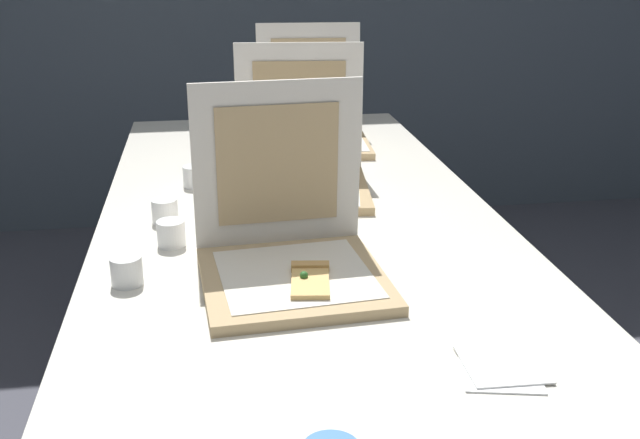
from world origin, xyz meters
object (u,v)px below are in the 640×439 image
pizza_box_middle (301,170)px  cup_white_near_left (127,271)px  table (302,236)px  cup_white_near_center (171,233)px  pizza_box_front (291,252)px  cup_white_far (194,176)px  pizza_box_back (312,127)px  cup_white_mid (165,211)px  napkin_pile (501,368)px

pizza_box_middle → cup_white_near_left: pizza_box_middle is taller
table → cup_white_near_center: 0.34m
pizza_box_front → cup_white_far: size_ratio=6.12×
table → cup_white_near_left: 0.50m
pizza_box_middle → pizza_box_back: size_ratio=0.93×
pizza_box_middle → cup_white_near_left: 0.68m
pizza_box_back → cup_white_near_left: (-0.51, -1.02, -0.03)m
table → pizza_box_front: pizza_box_front is taller
table → cup_white_far: (-0.26, 0.30, 0.07)m
cup_white_mid → cup_white_near_center: (0.02, -0.15, 0.00)m
cup_white_mid → cup_white_near_left: 0.34m
pizza_box_middle → cup_white_near_left: (-0.41, -0.54, -0.03)m
cup_white_mid → cup_white_near_left: bearing=-100.0°
cup_white_near_center → napkin_pile: (0.53, -0.60, -0.03)m
pizza_box_middle → cup_white_near_center: size_ratio=6.32×
pizza_box_front → pizza_box_back: 1.05m
cup_white_far → cup_white_near_center: bearing=-96.6°
cup_white_far → napkin_pile: cup_white_far is taller
pizza_box_back → napkin_pile: pizza_box_back is taller
pizza_box_middle → cup_white_mid: 0.41m
cup_white_near_left → cup_white_near_center: (0.08, 0.19, 0.00)m
cup_white_far → napkin_pile: (0.48, -1.01, -0.03)m
table → pizza_box_middle: size_ratio=5.67×
pizza_box_front → cup_white_near_left: bearing=173.2°
cup_white_mid → table: bearing=-4.8°
pizza_box_front → table: bearing=75.1°
pizza_box_front → cup_white_near_center: pizza_box_front is taller
cup_white_near_left → cup_white_near_center: bearing=67.0°
pizza_box_front → napkin_pile: 0.49m
pizza_box_front → cup_white_mid: pizza_box_front is taller
cup_white_far → table: bearing=-49.0°
cup_white_near_center → pizza_box_front: bearing=-40.2°
table → cup_white_near_left: bearing=-141.2°
cup_white_near_center → napkin_pile: 0.80m
pizza_box_middle → cup_white_near_center: bearing=-127.7°
cup_white_far → pizza_box_middle: bearing=-13.8°
pizza_box_middle → cup_white_far: pizza_box_middle is taller
cup_white_far → napkin_pile: 1.12m
cup_white_mid → cup_white_near_left: same height
pizza_box_back → pizza_box_front: bearing=-96.9°
cup_white_mid → napkin_pile: cup_white_mid is taller
table → napkin_pile: bearing=-72.5°
pizza_box_back → cup_white_far: 0.56m
cup_white_mid → pizza_box_back: bearing=56.2°
pizza_box_back → cup_white_mid: size_ratio=6.82×
cup_white_near_center → napkin_pile: cup_white_near_center is taller
table → pizza_box_front: bearing=-101.0°
cup_white_near_left → cup_white_far: 0.62m
pizza_box_middle → pizza_box_back: bearing=84.2°
cup_white_mid → cup_white_near_left: size_ratio=1.00×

